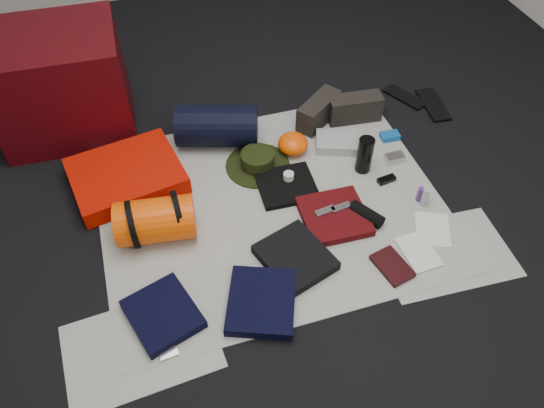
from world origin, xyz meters
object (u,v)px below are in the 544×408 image
object	(u,v)px
sleeping_pad	(127,176)
stuff_sack	(156,220)
navy_duffel	(217,126)
paperback_book	(392,266)
red_cabinet	(60,83)
compact_camera	(395,158)
water_bottle	(365,155)

from	to	relation	value
sleeping_pad	stuff_sack	bearing A→B (deg)	-76.08
stuff_sack	navy_duffel	xyz separation A→B (m)	(0.41, 0.54, 0.01)
sleeping_pad	paperback_book	distance (m)	1.34
red_cabinet	compact_camera	size ratio (longest dim) A/B	6.94
water_bottle	stuff_sack	bearing A→B (deg)	-173.68
sleeping_pad	compact_camera	bearing A→B (deg)	-10.64
sleeping_pad	paperback_book	size ratio (longest dim) A/B	2.88
red_cabinet	paperback_book	world-z (taller)	red_cabinet
compact_camera	paperback_book	world-z (taller)	compact_camera
stuff_sack	navy_duffel	size ratio (longest dim) A/B	0.82
water_bottle	compact_camera	size ratio (longest dim) A/B	2.10
red_cabinet	sleeping_pad	world-z (taller)	red_cabinet
stuff_sack	navy_duffel	bearing A→B (deg)	52.91
stuff_sack	compact_camera	bearing A→B (deg)	5.80
stuff_sack	paperback_book	distance (m)	1.05
sleeping_pad	stuff_sack	world-z (taller)	stuff_sack
red_cabinet	sleeping_pad	bearing A→B (deg)	-65.14
sleeping_pad	navy_duffel	xyz separation A→B (m)	(0.50, 0.16, 0.06)
sleeping_pad	compact_camera	size ratio (longest dim) A/B	5.48
sleeping_pad	navy_duffel	size ratio (longest dim) A/B	1.23
navy_duffel	compact_camera	xyz separation A→B (m)	(0.83, -0.41, -0.09)
water_bottle	paperback_book	size ratio (longest dim) A/B	1.10
water_bottle	paperback_book	world-z (taller)	water_bottle
red_cabinet	sleeping_pad	xyz separation A→B (m)	(0.23, -0.55, -0.22)
navy_duffel	paperback_book	xyz separation A→B (m)	(0.53, -1.02, -0.10)
sleeping_pad	navy_duffel	world-z (taller)	navy_duffel
sleeping_pad	paperback_book	bearing A→B (deg)	-39.87
navy_duffel	compact_camera	size ratio (longest dim) A/B	4.46
sleeping_pad	paperback_book	xyz separation A→B (m)	(1.03, -0.86, -0.03)
sleeping_pad	paperback_book	world-z (taller)	sleeping_pad
sleeping_pad	compact_camera	distance (m)	1.36
stuff_sack	water_bottle	distance (m)	1.06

